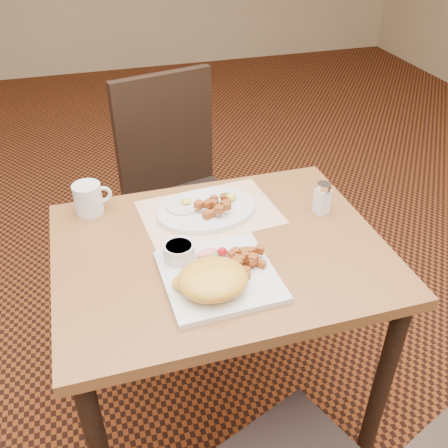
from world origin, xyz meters
TOP-DOWN VIEW (x-y plane):
  - ground at (0.00, 0.00)m, footprint 8.00×8.00m
  - table at (0.00, 0.00)m, footprint 0.90×0.70m
  - chair_far at (0.03, 0.72)m, footprint 0.51×0.52m
  - placemat at (0.01, 0.17)m, footprint 0.42×0.31m
  - plate_square at (-0.04, -0.13)m, footprint 0.29×0.29m
  - plate_oval at (0.01, 0.17)m, footprint 0.33×0.26m
  - hollandaise_mound at (-0.07, -0.18)m, footprint 0.18×0.16m
  - ramekin at (-0.12, -0.04)m, footprint 0.08×0.08m
  - garnish_sq at (-0.04, -0.05)m, footprint 0.09×0.05m
  - fried_egg at (-0.06, 0.20)m, footprint 0.10×0.10m
  - garnish_ov at (0.09, 0.20)m, footprint 0.05×0.06m
  - salt_shaker at (0.34, 0.08)m, footprint 0.05×0.05m
  - coffee_mug at (-0.33, 0.28)m, footprint 0.11×0.08m
  - home_fries_sq at (0.04, -0.11)m, footprint 0.12×0.12m
  - home_fries_ov at (0.03, 0.15)m, footprint 0.12×0.10m

SIDE VIEW (x-z plane):
  - ground at x=0.00m, z-range 0.00..0.00m
  - chair_far at x=0.03m, z-range 0.05..1.02m
  - table at x=0.00m, z-range 0.27..1.02m
  - placemat at x=0.01m, z-range 0.75..0.75m
  - plate_square at x=-0.04m, z-range 0.75..0.77m
  - plate_oval at x=0.01m, z-range 0.75..0.77m
  - fried_egg at x=-0.06m, z-range 0.76..0.78m
  - garnish_sq at x=-0.04m, z-range 0.76..0.79m
  - garnish_ov at x=0.09m, z-range 0.77..0.79m
  - home_fries_sq at x=0.04m, z-range 0.76..0.80m
  - home_fries_ov at x=0.03m, z-range 0.77..0.80m
  - ramekin at x=-0.12m, z-range 0.77..0.81m
  - hollandaise_mound at x=-0.07m, z-range 0.76..0.83m
  - coffee_mug at x=-0.33m, z-range 0.75..0.85m
  - salt_shaker at x=0.34m, z-range 0.75..0.85m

